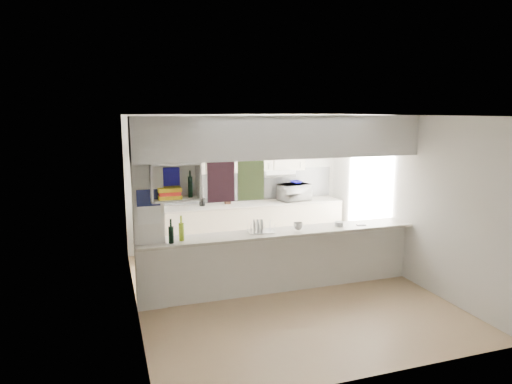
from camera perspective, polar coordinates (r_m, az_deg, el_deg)
name	(u,v)px	position (r m, az deg, el deg)	size (l,w,h in m)	color
floor	(281,290)	(7.03, 3.13, -12.17)	(4.80, 4.80, 0.00)	tan
ceiling	(283,115)	(6.51, 3.35, 9.54)	(4.80, 4.80, 0.00)	white
wall_back	(236,182)	(8.89, -2.46, 1.27)	(4.20, 4.20, 0.00)	silver
wall_left	(133,216)	(6.21, -15.13, -2.93)	(4.80, 4.80, 0.00)	silver
wall_right	(404,197)	(7.66, 18.00, -0.64)	(4.80, 4.80, 0.00)	silver
servery_partition	(271,182)	(6.52, 1.85, 1.25)	(4.20, 0.50, 2.60)	silver
cubby_shelf	(173,184)	(6.12, -10.29, 0.99)	(0.65, 0.35, 0.50)	white
kitchen_run	(248,208)	(8.77, -0.96, -1.99)	(3.60, 0.63, 2.24)	silver
microwave	(294,192)	(9.03, 4.83, -0.01)	(0.59, 0.40, 0.32)	white
bowl	(296,182)	(9.02, 5.00, 1.20)	(0.24, 0.24, 0.06)	#0F0B7F
dish_rack	(260,227)	(6.66, 0.55, -4.35)	(0.40, 0.32, 0.20)	silver
cup	(298,226)	(6.78, 5.30, -4.24)	(0.13, 0.13, 0.11)	white
wine_bottles	(176,233)	(6.25, -9.91, -5.02)	(0.22, 0.15, 0.35)	black
plastic_tubs	(341,224)	(7.14, 10.54, -3.95)	(0.49, 0.17, 0.07)	silver
utensil_jar	(202,202)	(8.53, -6.74, -1.24)	(0.11, 0.11, 0.15)	black
knife_block	(228,198)	(8.66, -3.58, -0.79)	(0.11, 0.09, 0.22)	#502C1B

